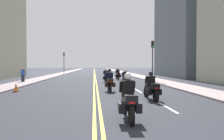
# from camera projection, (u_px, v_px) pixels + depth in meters

# --- Properties ---
(ground_plane) EXTENTS (264.00, 264.00, 0.00)m
(ground_plane) POSITION_uv_depth(u_px,v_px,m) (95.00, 73.00, 48.55)
(ground_plane) COLOR #2B2E35
(sidewalk_left) EXTENTS (2.55, 144.00, 0.12)m
(sidewalk_left) POSITION_uv_depth(u_px,v_px,m) (63.00, 73.00, 47.84)
(sidewalk_left) COLOR gray
(sidewalk_left) RESTS_ON ground
(sidewalk_right) EXTENTS (2.55, 144.00, 0.12)m
(sidewalk_right) POSITION_uv_depth(u_px,v_px,m) (125.00, 73.00, 49.25)
(sidewalk_right) COLOR #A59393
(sidewalk_right) RESTS_ON ground
(centreline_yellow_inner) EXTENTS (0.12, 132.00, 0.01)m
(centreline_yellow_inner) POSITION_uv_depth(u_px,v_px,m) (94.00, 73.00, 48.54)
(centreline_yellow_inner) COLOR yellow
(centreline_yellow_inner) RESTS_ON ground
(centreline_yellow_outer) EXTENTS (0.12, 132.00, 0.01)m
(centreline_yellow_outer) POSITION_uv_depth(u_px,v_px,m) (95.00, 73.00, 48.56)
(centreline_yellow_outer) COLOR yellow
(centreline_yellow_outer) RESTS_ON ground
(lane_dashes_white) EXTENTS (0.14, 56.40, 0.01)m
(lane_dashes_white) POSITION_uv_depth(u_px,v_px,m) (116.00, 78.00, 29.93)
(lane_dashes_white) COLOR silver
(lane_dashes_white) RESTS_ON ground
(building_right_1) EXTENTS (6.50, 14.17, 26.31)m
(building_right_1) POSITION_uv_depth(u_px,v_px,m) (185.00, 1.00, 34.18)
(building_right_1) COLOR slate
(building_right_1) RESTS_ON ground
(motorcycle_0) EXTENTS (0.77, 2.24, 1.67)m
(motorcycle_0) POSITION_uv_depth(u_px,v_px,m) (128.00, 101.00, 6.90)
(motorcycle_0) COLOR black
(motorcycle_0) RESTS_ON ground
(motorcycle_1) EXTENTS (0.78, 2.23, 1.59)m
(motorcycle_1) POSITION_uv_depth(u_px,v_px,m) (151.00, 88.00, 10.97)
(motorcycle_1) COLOR black
(motorcycle_1) RESTS_ON ground
(motorcycle_2) EXTENTS (0.77, 2.15, 1.68)m
(motorcycle_2) POSITION_uv_depth(u_px,v_px,m) (110.00, 82.00, 14.75)
(motorcycle_2) COLOR black
(motorcycle_2) RESTS_ON ground
(motorcycle_3) EXTENTS (0.78, 2.25, 1.59)m
(motorcycle_3) POSITION_uv_depth(u_px,v_px,m) (125.00, 79.00, 18.83)
(motorcycle_3) COLOR black
(motorcycle_3) RESTS_ON ground
(motorcycle_4) EXTENTS (0.77, 2.19, 1.60)m
(motorcycle_4) POSITION_uv_depth(u_px,v_px,m) (106.00, 76.00, 22.92)
(motorcycle_4) COLOR black
(motorcycle_4) RESTS_ON ground
(motorcycle_5) EXTENTS (0.77, 2.20, 1.63)m
(motorcycle_5) POSITION_uv_depth(u_px,v_px,m) (118.00, 75.00, 26.90)
(motorcycle_5) COLOR black
(motorcycle_5) RESTS_ON ground
(traffic_cone_0) EXTENTS (0.37, 0.37, 0.69)m
(traffic_cone_0) POSITION_uv_depth(u_px,v_px,m) (16.00, 87.00, 14.35)
(traffic_cone_0) COLOR black
(traffic_cone_0) RESTS_ON ground
(traffic_light_near) EXTENTS (0.28, 0.38, 4.85)m
(traffic_light_near) POSITION_uv_depth(u_px,v_px,m) (153.00, 54.00, 23.36)
(traffic_light_near) COLOR black
(traffic_light_near) RESTS_ON ground
(traffic_light_far) EXTENTS (0.28, 0.38, 4.84)m
(traffic_light_far) POSITION_uv_depth(u_px,v_px,m) (64.00, 59.00, 43.88)
(traffic_light_far) COLOR black
(traffic_light_far) RESTS_ON ground
(pedestrian_0) EXTENTS (0.40, 0.28, 1.69)m
(pedestrian_0) POSITION_uv_depth(u_px,v_px,m) (23.00, 75.00, 21.97)
(pedestrian_0) COLOR #22282F
(pedestrian_0) RESTS_ON ground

